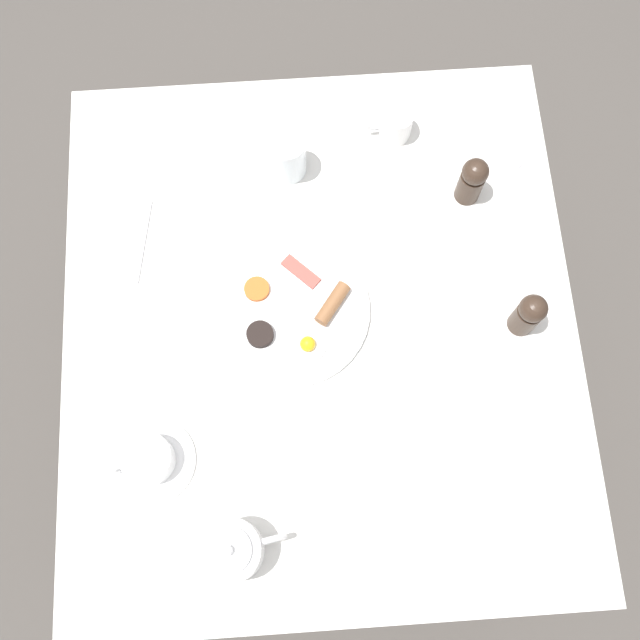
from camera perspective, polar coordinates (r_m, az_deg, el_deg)
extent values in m
plane|color=#4C4742|center=(2.17, 0.00, -6.17)|extent=(8.00, 8.00, 0.00)
cube|color=silver|center=(1.43, 0.00, -0.41)|extent=(0.97, 1.08, 0.03)
cylinder|color=brown|center=(2.03, 11.61, 10.57)|extent=(0.04, 0.04, 0.75)
cylinder|color=brown|center=(2.02, -13.57, 9.02)|extent=(0.04, 0.04, 0.75)
cylinder|color=brown|center=(1.82, 15.66, -18.05)|extent=(0.04, 0.04, 0.75)
cylinder|color=brown|center=(1.81, -13.68, -20.06)|extent=(0.04, 0.04, 0.75)
cylinder|color=white|center=(1.42, -2.16, 0.73)|extent=(0.30, 0.30, 0.01)
cylinder|color=white|center=(1.39, -0.94, -1.95)|extent=(0.07, 0.07, 0.00)
sphere|color=yellow|center=(1.38, -0.95, -1.84)|extent=(0.03, 0.03, 0.03)
cylinder|color=brown|center=(1.40, 0.96, 1.26)|extent=(0.07, 0.09, 0.03)
cube|color=#B74C42|center=(1.44, -1.47, 3.71)|extent=(0.08, 0.07, 0.01)
cylinder|color=#D16023|center=(1.43, -4.84, 2.36)|extent=(0.05, 0.05, 0.01)
cylinder|color=black|center=(1.40, -4.59, -1.10)|extent=(0.05, 0.05, 0.02)
cylinder|color=white|center=(1.32, -6.74, -17.04)|extent=(0.11, 0.11, 0.09)
cylinder|color=white|center=(1.27, -7.01, -17.04)|extent=(0.08, 0.08, 0.01)
sphere|color=white|center=(1.26, -7.08, -17.04)|extent=(0.02, 0.02, 0.02)
cone|color=white|center=(1.32, -9.80, -17.66)|extent=(0.06, 0.03, 0.05)
torus|color=white|center=(1.31, -4.19, -16.48)|extent=(0.08, 0.02, 0.08)
cylinder|color=white|center=(1.40, -12.69, -10.43)|extent=(0.16, 0.16, 0.01)
cylinder|color=white|center=(1.37, -12.96, -10.28)|extent=(0.09, 0.09, 0.05)
cylinder|color=tan|center=(1.37, -12.91, -10.31)|extent=(0.08, 0.08, 0.04)
torus|color=white|center=(1.38, -14.89, -10.82)|extent=(0.04, 0.02, 0.04)
cylinder|color=white|center=(1.50, -2.47, 12.34)|extent=(0.07, 0.07, 0.10)
cylinder|color=white|center=(1.56, 5.80, 14.64)|extent=(0.07, 0.07, 0.07)
torus|color=white|center=(1.56, 4.45, 14.60)|extent=(0.05, 0.01, 0.05)
cylinder|color=#38281E|center=(1.51, 11.34, 10.01)|extent=(0.05, 0.05, 0.08)
sphere|color=#38281E|center=(1.46, 11.76, 10.99)|extent=(0.05, 0.05, 0.05)
cylinder|color=#38281E|center=(1.43, 15.36, 0.15)|extent=(0.05, 0.05, 0.08)
sphere|color=#38281E|center=(1.38, 15.95, 0.84)|extent=(0.05, 0.05, 0.05)
cube|color=white|center=(1.41, 9.20, -4.13)|extent=(0.16, 0.20, 0.01)
cube|color=silver|center=(1.51, -13.42, 5.84)|extent=(0.04, 0.17, 0.00)
cube|color=silver|center=(1.37, 8.13, -15.09)|extent=(0.06, 0.19, 0.00)
cube|color=silver|center=(1.61, 12.88, 13.08)|extent=(0.11, 0.13, 0.00)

